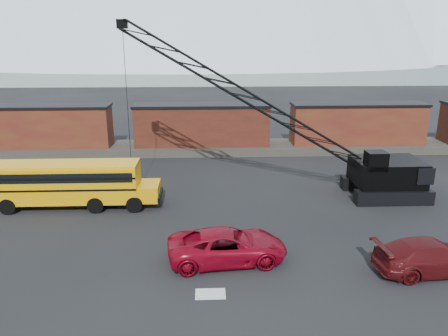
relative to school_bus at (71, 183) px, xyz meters
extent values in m
plane|color=black|center=(8.97, -7.15, -1.79)|extent=(160.00, 160.00, 0.00)
cube|color=white|center=(8.97, 332.85, 10.21)|extent=(800.00, 80.00, 24.00)
cube|color=#423D36|center=(8.97, 14.85, -1.44)|extent=(120.00, 5.00, 0.70)
cube|color=#4D1616|center=(-7.03, 14.85, 0.91)|extent=(13.50, 2.90, 4.00)
cube|color=black|center=(-7.03, 14.85, 2.96)|extent=(13.70, 3.10, 0.25)
cube|color=black|center=(-11.23, 14.85, -0.79)|extent=(2.20, 2.40, 0.60)
cube|color=black|center=(-2.83, 14.85, -0.79)|extent=(2.20, 2.40, 0.60)
cube|color=#551F18|center=(8.97, 14.85, 0.91)|extent=(13.50, 2.90, 4.00)
cube|color=black|center=(8.97, 14.85, 2.96)|extent=(13.70, 3.10, 0.25)
cube|color=black|center=(4.77, 14.85, -0.79)|extent=(2.20, 2.40, 0.60)
cube|color=black|center=(13.17, 14.85, -0.79)|extent=(2.20, 2.40, 0.60)
cube|color=#4D1616|center=(24.97, 14.85, 0.91)|extent=(13.50, 2.90, 4.00)
cube|color=black|center=(24.97, 14.85, 2.96)|extent=(13.70, 3.10, 0.25)
cube|color=black|center=(20.77, 14.85, -0.79)|extent=(2.20, 2.40, 0.60)
cube|color=black|center=(29.17, 14.85, -0.79)|extent=(2.20, 2.40, 0.60)
cube|color=silver|center=(9.47, -11.15, -1.78)|extent=(1.40, 0.90, 0.02)
cube|color=#DA9504|center=(-0.35, 0.00, 0.01)|extent=(10.00, 2.50, 2.50)
cube|color=#DA9504|center=(5.25, 0.00, -0.69)|extent=(1.60, 2.30, 1.10)
cube|color=#DA9504|center=(-0.35, 0.00, 1.31)|extent=(10.00, 2.30, 0.18)
cube|color=black|center=(-0.35, -1.26, 0.71)|extent=(9.60, 0.05, 0.65)
cube|color=black|center=(-0.35, 1.26, 0.71)|extent=(9.60, 0.05, 0.65)
cube|color=black|center=(6.10, 0.00, -0.99)|extent=(0.15, 2.45, 0.35)
cylinder|color=black|center=(-3.95, -1.15, -1.24)|extent=(1.10, 0.35, 1.10)
cylinder|color=black|center=(-3.95, 1.15, -1.24)|extent=(1.10, 0.35, 1.10)
cylinder|color=black|center=(1.85, -1.15, -1.24)|extent=(1.10, 0.35, 1.10)
cylinder|color=black|center=(1.85, 1.15, -1.24)|extent=(1.10, 0.35, 1.10)
cylinder|color=black|center=(4.45, -1.15, -1.24)|extent=(1.10, 0.35, 1.10)
cylinder|color=black|center=(4.45, 1.15, -1.24)|extent=(1.10, 0.35, 1.10)
imported|color=maroon|center=(10.41, -8.05, -0.92)|extent=(6.55, 3.55, 1.74)
imported|color=#4E0E11|center=(20.66, -9.60, -0.94)|extent=(6.10, 2.93, 1.71)
cube|color=black|center=(22.60, -0.40, -1.29)|extent=(5.50, 1.00, 1.00)
cube|color=black|center=(22.60, 2.80, -1.29)|extent=(5.50, 1.00, 1.00)
cube|color=black|center=(22.60, 1.20, 0.11)|extent=(4.80, 3.60, 1.80)
cube|color=black|center=(24.60, 1.20, 0.31)|extent=(1.20, 3.80, 1.20)
cube|color=black|center=(21.20, 0.00, 1.31)|extent=(1.40, 1.20, 1.30)
cube|color=black|center=(21.20, -0.55, 1.31)|extent=(1.20, 0.06, 0.90)
cube|color=black|center=(3.90, 1.78, 10.42)|extent=(0.70, 0.50, 0.60)
cylinder|color=black|center=(3.90, 1.78, 4.31)|extent=(0.04, 0.04, 11.92)
cube|color=black|center=(3.90, 1.78, -1.44)|extent=(0.25, 0.25, 0.50)
camera|label=1|loc=(9.35, -28.81, 9.76)|focal=35.00mm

